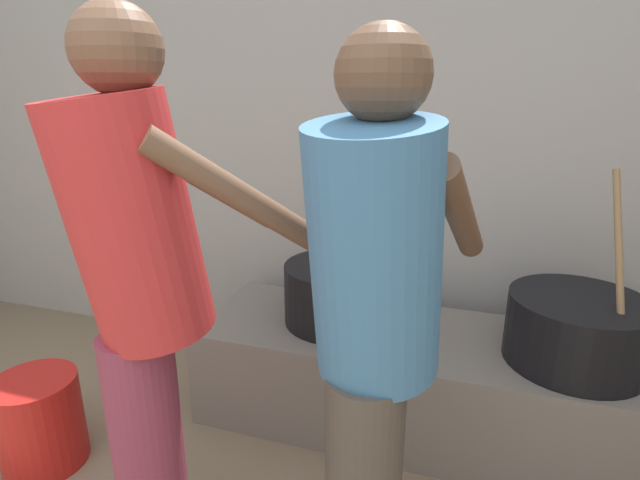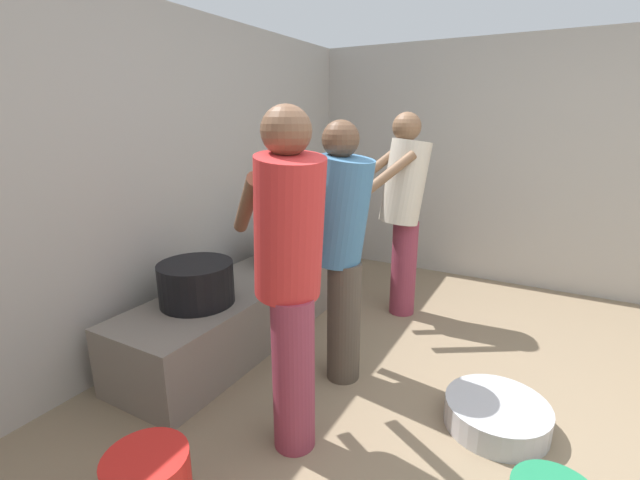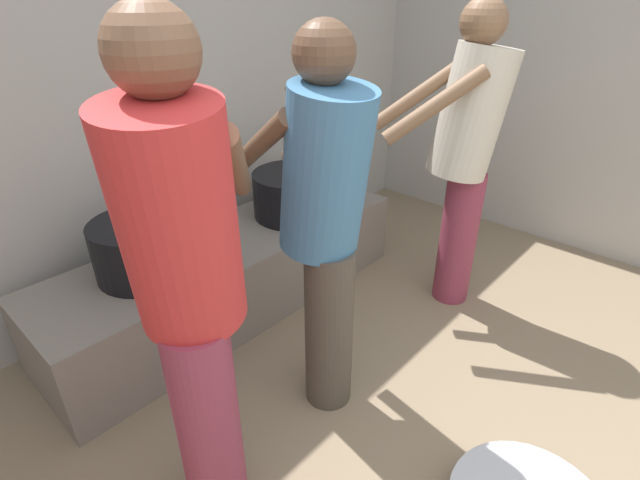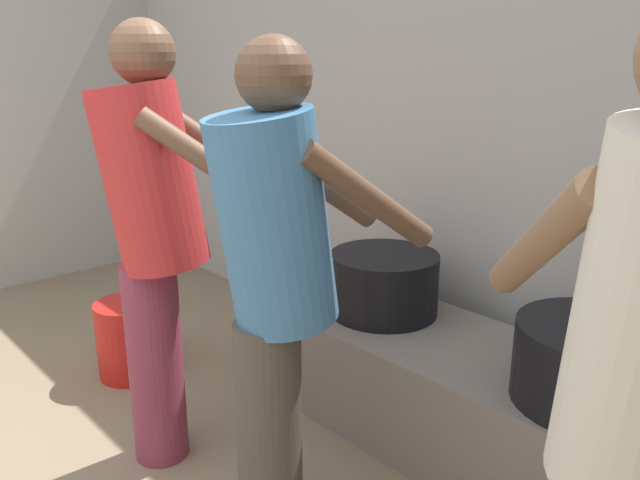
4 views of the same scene
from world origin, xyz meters
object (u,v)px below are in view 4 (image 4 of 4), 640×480
at_px(cooking_pot_secondary, 384,283).
at_px(bucket_red_plastic, 130,339).
at_px(cooking_pot_main, 594,364).
at_px(cook_in_red_shirt, 154,226).
at_px(cook_in_blue_shirt, 276,278).

relative_size(cooking_pot_secondary, bucket_red_plastic, 1.25).
bearing_deg(cooking_pot_main, cooking_pot_secondary, 176.56).
distance_m(cook_in_red_shirt, bucket_red_plastic, 1.02).
height_order(cook_in_red_shirt, bucket_red_plastic, cook_in_red_shirt).
relative_size(cooking_pot_main, cook_in_blue_shirt, 0.46).
bearing_deg(cook_in_blue_shirt, cooking_pot_main, 51.96).
height_order(cooking_pot_main, cook_in_red_shirt, cook_in_red_shirt).
xyz_separation_m(cook_in_red_shirt, bucket_red_plastic, (-0.69, 0.18, -0.73)).
distance_m(cook_in_blue_shirt, bucket_red_plastic, 1.48).
height_order(cook_in_blue_shirt, bucket_red_plastic, cook_in_blue_shirt).
relative_size(cooking_pot_secondary, cook_in_red_shirt, 0.29).
height_order(cooking_pot_main, cooking_pot_secondary, cooking_pot_main).
distance_m(cooking_pot_main, cook_in_blue_shirt, 1.03).
xyz_separation_m(cooking_pot_main, cook_in_red_shirt, (-1.21, -0.82, 0.35)).
bearing_deg(bucket_red_plastic, cooking_pot_secondary, 35.13).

